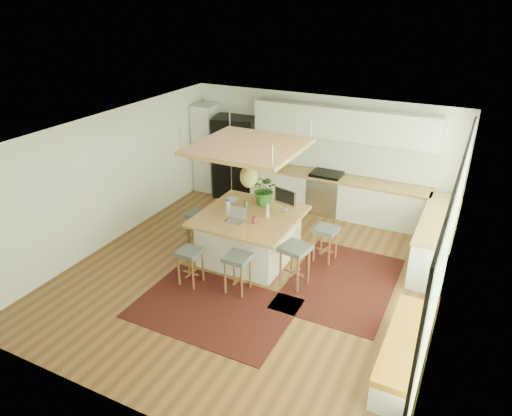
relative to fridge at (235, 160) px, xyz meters
The scene contains 36 objects.
floor 3.93m from the fridge, 56.37° to the right, with size 7.00×7.00×0.00m, color brown.
ceiling 4.21m from the fridge, 56.37° to the right, with size 7.00×7.00×0.00m, color white.
wall_back 2.18m from the fridge, ahead, with size 6.50×6.50×0.00m, color white.
wall_front 7.02m from the fridge, 72.43° to the right, with size 6.50×6.50×0.00m, color white.
wall_left 3.40m from the fridge, 109.67° to the right, with size 7.00×7.00×0.00m, color white.
wall_right 6.25m from the fridge, 30.65° to the right, with size 7.00×7.00×0.00m, color white.
window_wall 6.23m from the fridge, 30.79° to the right, with size 0.10×6.20×2.60m, color black, non-canonical shape.
pantry 0.86m from the fridge, behind, with size 0.55×0.60×2.25m, color white.
back_counter_base 2.71m from the fridge, ahead, with size 4.20×0.60×0.88m, color white.
back_counter_top 2.66m from the fridge, ahead, with size 4.24×0.64×0.05m, color #A8753B.
backsplash 2.71m from the fridge, ahead, with size 4.20×0.02×0.80m, color white.
upper_cabinets 2.94m from the fridge, ahead, with size 4.20×0.34×0.70m, color white.
range 2.45m from the fridge, ahead, with size 0.76×0.62×1.00m, color #A5A5AA, non-canonical shape.
right_counter_base 5.20m from the fridge, 13.15° to the right, with size 0.60×2.50×0.88m, color white.
right_counter_top 5.18m from the fridge, 13.15° to the right, with size 0.64×2.54×0.05m, color #A8753B.
window_bench 6.73m from the fridge, 40.85° to the right, with size 0.52×2.00×0.50m, color white, non-canonical shape.
ceiling_panel 3.50m from the fridge, 56.86° to the right, with size 1.86×1.86×0.80m, color #A8753B, non-canonical shape.
rug_near 4.96m from the fridge, 65.87° to the right, with size 2.60×1.80×0.01m, color black.
rug_right 4.69m from the fridge, 36.68° to the right, with size 1.80×2.60×0.01m, color black.
fridge is the anchor object (origin of this frame).
island 3.25m from the fridge, 56.48° to the right, with size 1.85×1.85×0.93m, color #A8753B, non-canonical shape.
stool_near_left 4.20m from the fridge, 72.51° to the right, with size 0.40×0.40×0.68m, color #464B4D, non-canonical shape.
stool_near_right 4.40m from the fridge, 60.90° to the right, with size 0.42×0.42×0.71m, color #464B4D, non-canonical shape.
stool_right_front 4.37m from the fridge, 47.39° to the right, with size 0.47×0.47×0.79m, color #464B4D, non-canonical shape.
stool_right_back 3.84m from the fridge, 34.14° to the right, with size 0.42×0.42×0.71m, color #464B4D, non-canonical shape.
stool_left_side 2.82m from the fridge, 77.12° to the right, with size 0.44×0.44×0.74m, color #464B4D, non-canonical shape.
laptop 3.46m from the fridge, 61.34° to the right, with size 0.35×0.37×0.26m, color #A5A5AA, non-canonical shape.
monitor 3.21m from the fridge, 43.77° to the right, with size 0.50×0.18×0.47m, color #A5A5AA, non-canonical shape.
microwave 1.00m from the fridge, ahead, with size 0.51×0.28×0.35m, color #A5A5AA.
island_plant 2.82m from the fridge, 49.08° to the right, with size 0.58×0.64×0.50m, color #1E4C19.
island_bowl 2.58m from the fridge, 62.62° to the right, with size 0.24×0.24×0.06m, color silver.
island_bottle_0 2.86m from the fridge, 64.60° to the right, with size 0.07×0.07×0.19m, color blue.
island_bottle_1 3.15m from the fridge, 64.09° to the right, with size 0.07×0.07×0.19m, color silver.
island_bottle_2 3.60m from the fridge, 55.80° to the right, with size 0.07×0.07×0.19m, color #9D3438.
island_bottle_3 3.38m from the fridge, 51.05° to the right, with size 0.07×0.07×0.19m, color silver.
island_bottle_4 2.90m from the fridge, 57.05° to the right, with size 0.07×0.07×0.19m, color #447158.
Camera 1 is at (3.36, -6.66, 4.82)m, focal length 32.86 mm.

